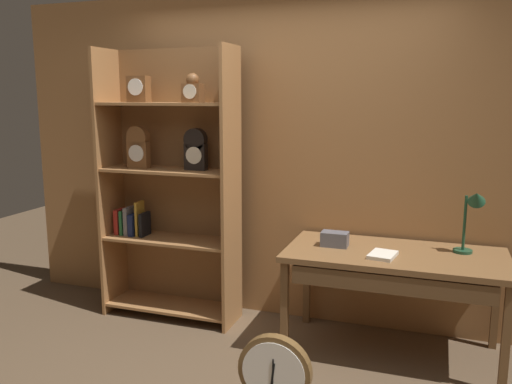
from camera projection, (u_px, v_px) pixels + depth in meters
back_wood_panel at (288, 159)px, 4.23m from camera, size 4.80×0.05×2.60m
bookshelf at (169, 185)px, 4.27m from camera, size 1.10×0.38×2.17m
workbench at (394, 264)px, 3.63m from camera, size 1.48×0.75×0.74m
desk_lamp at (473, 211)px, 3.54m from camera, size 0.19×0.19×0.47m
toolbox_small at (335, 239)px, 3.78m from camera, size 0.19×0.12×0.10m
open_repair_manual at (383, 255)px, 3.53m from camera, size 0.19×0.24×0.02m
round_clock_large at (275, 373)px, 3.02m from camera, size 0.43×0.11×0.47m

